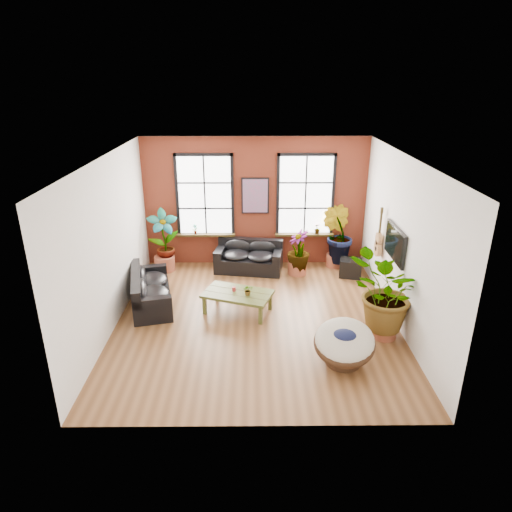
% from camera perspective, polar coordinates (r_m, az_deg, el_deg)
% --- Properties ---
extents(room, '(6.04, 6.54, 3.54)m').
position_cam_1_polar(room, '(9.46, 0.02, 1.76)').
color(room, brown).
rests_on(room, ground).
extents(sofa_back, '(1.89, 1.13, 0.82)m').
position_cam_1_polar(sofa_back, '(12.34, -0.87, -0.15)').
color(sofa_back, black).
rests_on(sofa_back, ground).
extents(sofa_left, '(1.27, 2.13, 0.79)m').
position_cam_1_polar(sofa_left, '(10.80, -13.25, -4.20)').
color(sofa_left, black).
rests_on(sofa_left, ground).
extents(coffee_table, '(1.68, 1.30, 0.57)m').
position_cam_1_polar(coffee_table, '(10.17, -2.32, -4.87)').
color(coffee_table, '#3F4719').
rests_on(coffee_table, ground).
extents(papasan_chair, '(1.36, 1.37, 0.84)m').
position_cam_1_polar(papasan_chair, '(8.61, 10.99, -10.61)').
color(papasan_chair, '#392314').
rests_on(papasan_chair, ground).
extents(poster, '(0.74, 0.06, 0.98)m').
position_cam_1_polar(poster, '(12.30, -0.10, 7.53)').
color(poster, black).
rests_on(poster, room).
extents(tv_wall_unit, '(0.13, 1.86, 1.20)m').
position_cam_1_polar(tv_wall_unit, '(10.39, 16.40, 1.54)').
color(tv_wall_unit, black).
rests_on(tv_wall_unit, room).
extents(media_box, '(0.66, 0.59, 0.47)m').
position_cam_1_polar(media_box, '(12.26, 11.75, -1.46)').
color(media_box, black).
rests_on(media_box, ground).
extents(pot_back_left, '(0.65, 0.65, 0.40)m').
position_cam_1_polar(pot_back_left, '(12.64, -11.34, -0.87)').
color(pot_back_left, '#9C4C33').
rests_on(pot_back_left, ground).
extents(pot_back_right, '(0.54, 0.54, 0.35)m').
position_cam_1_polar(pot_back_right, '(12.84, 9.81, -0.52)').
color(pot_back_right, '#9C4C33').
rests_on(pot_back_right, ground).
extents(pot_right_wall, '(0.60, 0.60, 0.37)m').
position_cam_1_polar(pot_right_wall, '(9.72, 15.71, -8.70)').
color(pot_right_wall, '#9C4C33').
rests_on(pot_right_wall, ground).
extents(pot_mid, '(0.64, 0.64, 0.36)m').
position_cam_1_polar(pot_mid, '(12.22, 5.16, -1.42)').
color(pot_mid, '#9C4C33').
rests_on(pot_mid, ground).
extents(floor_plant_back_left, '(0.96, 0.81, 1.54)m').
position_cam_1_polar(floor_plant_back_left, '(12.41, -11.46, 2.26)').
color(floor_plant_back_left, '#1B5015').
rests_on(floor_plant_back_left, ground).
extents(floor_plant_back_right, '(1.10, 1.08, 1.56)m').
position_cam_1_polar(floor_plant_back_right, '(12.57, 10.11, 2.65)').
color(floor_plant_back_right, '#1B5015').
rests_on(floor_plant_back_right, ground).
extents(floor_plant_right_wall, '(1.93, 1.94, 1.63)m').
position_cam_1_polar(floor_plant_right_wall, '(9.32, 16.03, -4.60)').
color(floor_plant_right_wall, '#1B5015').
rests_on(floor_plant_right_wall, ground).
extents(floor_plant_mid, '(0.75, 0.75, 1.09)m').
position_cam_1_polar(floor_plant_mid, '(12.01, 5.35, 0.73)').
color(floor_plant_mid, '#1B5015').
rests_on(floor_plant_mid, ground).
extents(table_plant, '(0.24, 0.21, 0.24)m').
position_cam_1_polar(table_plant, '(9.99, -1.01, -4.28)').
color(table_plant, '#1B5015').
rests_on(table_plant, coffee_table).
extents(sill_plant_left, '(0.17, 0.17, 0.27)m').
position_cam_1_polar(sill_plant_left, '(12.60, -7.63, 3.36)').
color(sill_plant_left, '#1B5015').
rests_on(sill_plant_left, room).
extents(sill_plant_right, '(0.19, 0.19, 0.27)m').
position_cam_1_polar(sill_plant_right, '(12.63, 7.65, 3.40)').
color(sill_plant_right, '#1B5015').
rests_on(sill_plant_right, room).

